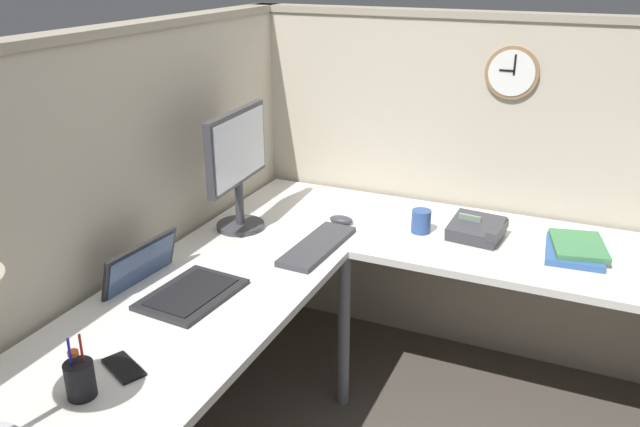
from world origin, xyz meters
The scene contains 13 objects.
cubicle_wall_back centered at (-0.36, 0.87, 0.79)m, with size 2.57×0.12×1.58m.
cubicle_wall_right centered at (0.87, -0.27, 0.79)m, with size 0.12×2.37×1.58m.
desk centered at (-0.15, -0.05, 0.63)m, with size 2.35×2.15×0.73m.
monitor centered at (0.17, 0.64, 1.02)m, with size 0.46×0.20×0.50m.
laptop centered at (-0.40, 0.59, 0.75)m, with size 0.37×0.41×0.22m.
keyboard centered at (0.12, 0.26, 0.74)m, with size 0.43×0.14×0.02m, color #38383D.
computer_mouse centered at (0.39, 0.27, 0.75)m, with size 0.06×0.10×0.03m, color #38383D.
pen_cup centered at (-0.96, 0.45, 0.78)m, with size 0.08×0.08×0.18m.
cell_phone centered at (-0.82, 0.43, 0.73)m, with size 0.07×0.14×0.01m, color black.
office_phone centered at (0.47, -0.29, 0.77)m, with size 0.21×0.22×0.11m.
book_stack centered at (0.48, -0.67, 0.75)m, with size 0.31×0.25×0.04m.
coffee_mug centered at (0.44, -0.06, 0.78)m, with size 0.08×0.08×0.10m, color #2D4C8C.
wall_clock centered at (0.82, -0.31, 1.34)m, with size 0.04×0.22×0.22m.
Camera 1 is at (-1.97, -0.68, 1.80)m, focal length 36.18 mm.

